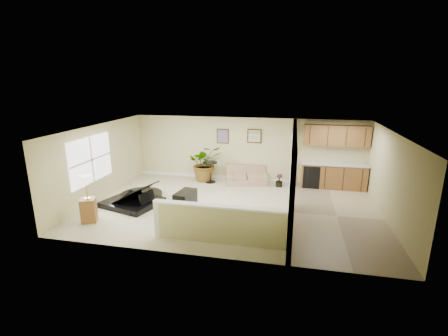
% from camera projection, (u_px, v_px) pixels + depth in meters
% --- Properties ---
extents(floor, '(9.00, 9.00, 0.00)m').
position_uv_depth(floor, '(232.00, 208.00, 10.23)').
color(floor, '#BFB694').
rests_on(floor, ground).
extents(back_wall, '(9.00, 0.04, 2.50)m').
position_uv_depth(back_wall, '(247.00, 149.00, 12.73)').
color(back_wall, '#CAC48A').
rests_on(back_wall, floor).
extents(front_wall, '(9.00, 0.04, 2.50)m').
position_uv_depth(front_wall, '(207.00, 206.00, 7.07)').
color(front_wall, '#CAC48A').
rests_on(front_wall, floor).
extents(left_wall, '(0.04, 6.00, 2.50)m').
position_uv_depth(left_wall, '(100.00, 162.00, 10.81)').
color(left_wall, '#CAC48A').
rests_on(left_wall, floor).
extents(right_wall, '(0.04, 6.00, 2.50)m').
position_uv_depth(right_wall, '(392.00, 179.00, 8.99)').
color(right_wall, '#CAC48A').
rests_on(right_wall, floor).
extents(ceiling, '(9.00, 6.00, 0.04)m').
position_uv_depth(ceiling, '(233.00, 129.00, 9.57)').
color(ceiling, silver).
rests_on(ceiling, back_wall).
extents(kitchen_vinyl, '(2.70, 6.00, 0.01)m').
position_uv_depth(kitchen_vinyl, '(337.00, 216.00, 9.60)').
color(kitchen_vinyl, tan).
rests_on(kitchen_vinyl, floor).
extents(interior_partition, '(0.18, 5.99, 2.50)m').
position_uv_depth(interior_partition, '(293.00, 172.00, 9.79)').
color(interior_partition, '#CAC48A').
rests_on(interior_partition, floor).
extents(pony_half_wall, '(3.42, 0.22, 1.00)m').
position_uv_depth(pony_half_wall, '(218.00, 223.00, 7.91)').
color(pony_half_wall, '#CAC48A').
rests_on(pony_half_wall, floor).
extents(left_window, '(0.05, 2.15, 1.45)m').
position_uv_depth(left_window, '(91.00, 160.00, 10.28)').
color(left_window, white).
rests_on(left_window, left_wall).
extents(wall_art_left, '(0.48, 0.04, 0.58)m').
position_uv_depth(wall_art_left, '(223.00, 136.00, 12.76)').
color(wall_art_left, '#3A2715').
rests_on(wall_art_left, back_wall).
extents(wall_mirror, '(0.55, 0.04, 0.55)m').
position_uv_depth(wall_mirror, '(254.00, 136.00, 12.50)').
color(wall_mirror, '#3A2715').
rests_on(wall_mirror, back_wall).
extents(kitchen_cabinets, '(2.36, 0.65, 2.33)m').
position_uv_depth(kitchen_cabinets, '(331.00, 165.00, 11.93)').
color(kitchen_cabinets, '#9C6633').
rests_on(kitchen_cabinets, floor).
extents(piano, '(2.23, 2.23, 1.56)m').
position_uv_depth(piano, '(132.00, 184.00, 10.44)').
color(piano, black).
rests_on(piano, floor).
extents(piano_bench, '(0.56, 0.91, 0.57)m').
position_uv_depth(piano_bench, '(185.00, 200.00, 10.07)').
color(piano_bench, black).
rests_on(piano_bench, floor).
extents(loveseat, '(1.72, 1.19, 0.88)m').
position_uv_depth(loveseat, '(247.00, 175.00, 12.59)').
color(loveseat, tan).
rests_on(loveseat, floor).
extents(accent_table, '(0.57, 0.57, 0.82)m').
position_uv_depth(accent_table, '(210.00, 169.00, 12.61)').
color(accent_table, black).
rests_on(accent_table, floor).
extents(palm_plant, '(1.63, 1.54, 1.43)m').
position_uv_depth(palm_plant, '(205.00, 163.00, 12.83)').
color(palm_plant, black).
rests_on(palm_plant, floor).
extents(small_plant, '(0.36, 0.36, 0.49)m').
position_uv_depth(small_plant, '(279.00, 181.00, 12.20)').
color(small_plant, black).
rests_on(small_plant, floor).
extents(lamp_stand, '(0.52, 0.52, 1.36)m').
position_uv_depth(lamp_stand, '(88.00, 202.00, 9.10)').
color(lamp_stand, '#9C6633').
rests_on(lamp_stand, floor).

